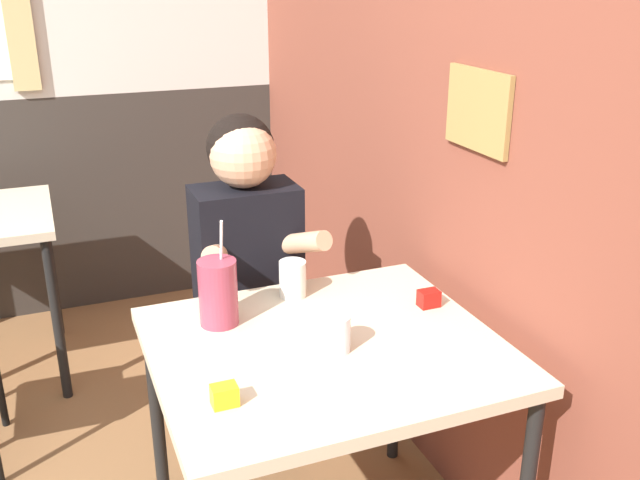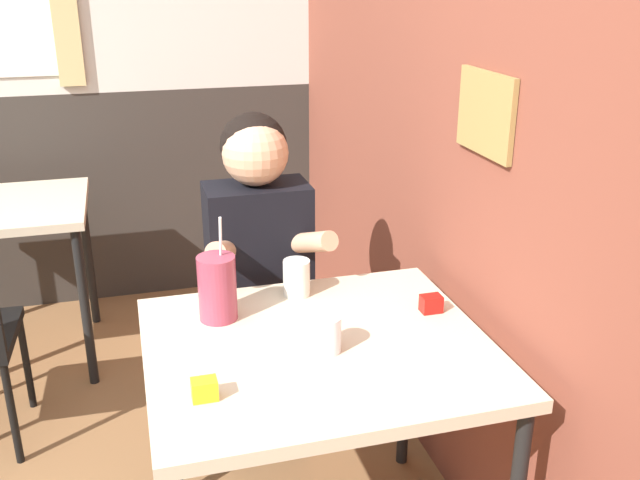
# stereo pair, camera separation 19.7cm
# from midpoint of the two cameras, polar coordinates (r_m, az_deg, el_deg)

# --- Properties ---
(brick_wall_right) EXTENTS (0.08, 4.38, 2.70)m
(brick_wall_right) POSITION_cam_midpoint_polar(r_m,az_deg,el_deg) (2.71, 2.24, 14.06)
(brick_wall_right) COLOR brown
(brick_wall_right) RESTS_ON ground_plane
(back_wall) EXTENTS (5.31, 0.09, 2.70)m
(back_wall) POSITION_cam_midpoint_polar(r_m,az_deg,el_deg) (3.69, -24.06, 14.31)
(back_wall) COLOR silver
(back_wall) RESTS_ON ground_plane
(main_table) EXTENTS (0.91, 0.81, 0.74)m
(main_table) POSITION_cam_midpoint_polar(r_m,az_deg,el_deg) (1.95, -2.54, -10.19)
(main_table) COLOR beige
(main_table) RESTS_ON ground_plane
(person_seated) EXTENTS (0.42, 0.41, 1.25)m
(person_seated) POSITION_cam_midpoint_polar(r_m,az_deg,el_deg) (2.43, -8.14, -3.78)
(person_seated) COLOR black
(person_seated) RESTS_ON ground_plane
(cocktail_pitcher) EXTENTS (0.11, 0.11, 0.31)m
(cocktail_pitcher) POSITION_cam_midpoint_polar(r_m,az_deg,el_deg) (2.00, -11.02, -4.21)
(cocktail_pitcher) COLOR #99384C
(cocktail_pitcher) RESTS_ON main_table
(glass_near_pitcher) EXTENTS (0.08, 0.08, 0.10)m
(glass_near_pitcher) POSITION_cam_midpoint_polar(r_m,az_deg,el_deg) (1.86, -1.92, -7.54)
(glass_near_pitcher) COLOR silver
(glass_near_pitcher) RESTS_ON main_table
(glass_center) EXTENTS (0.08, 0.08, 0.11)m
(glass_center) POSITION_cam_midpoint_polar(r_m,az_deg,el_deg) (2.15, -4.88, -3.18)
(glass_center) COLOR silver
(glass_center) RESTS_ON main_table
(condiment_ketchup) EXTENTS (0.06, 0.04, 0.05)m
(condiment_ketchup) POSITION_cam_midpoint_polar(r_m,az_deg,el_deg) (2.11, 6.01, -4.74)
(condiment_ketchup) COLOR #B7140F
(condiment_ketchup) RESTS_ON main_table
(condiment_mustard) EXTENTS (0.06, 0.04, 0.05)m
(condiment_mustard) POSITION_cam_midpoint_polar(r_m,az_deg,el_deg) (1.68, -11.14, -12.22)
(condiment_mustard) COLOR yellow
(condiment_mustard) RESTS_ON main_table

